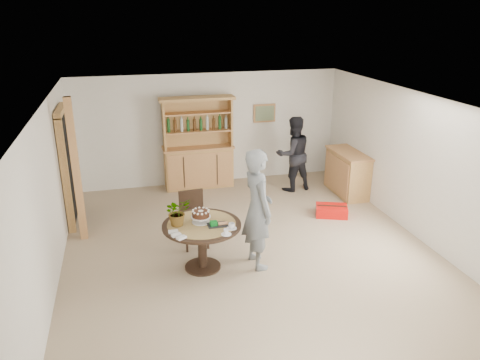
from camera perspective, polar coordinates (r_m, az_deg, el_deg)
The scene contains 17 objects.
ground at distance 7.89m, azimuth 1.22°, elevation -8.69°, with size 7.00×7.00×0.00m, color tan.
room_shell at distance 7.22m, azimuth 1.32°, elevation 3.51°, with size 6.04×7.04×2.52m.
doorway at distance 9.12m, azimuth -20.37°, elevation 1.65°, with size 0.13×1.10×2.18m.
pine_post at distance 8.30m, azimuth -19.34°, elevation 1.03°, with size 0.12×0.12×2.50m, color tan.
hutch at distance 10.49m, azimuth -5.10°, elevation 2.80°, with size 1.62×0.54×2.04m.
sideboard at distance 10.36m, azimuth 12.95°, elevation 0.86°, with size 0.54×1.26×0.94m.
dining_table at distance 7.18m, azimuth -4.67°, elevation -6.43°, with size 1.20×1.20×0.76m.
dining_chair at distance 7.95m, azimuth -5.75°, elevation -4.26°, with size 0.45×0.45×0.95m.
birthday_cake at distance 7.10m, azimuth -4.80°, elevation -4.24°, with size 0.30×0.30×0.20m.
flower_vase at distance 7.03m, azimuth -7.64°, elevation -3.86°, with size 0.38×0.33×0.42m, color #3F7233.
gift_tray at distance 7.03m, azimuth -2.81°, elevation -5.36°, with size 0.30×0.20×0.08m.
coffee_cup_a at distance 6.92m, azimuth -1.03°, elevation -5.64°, with size 0.15×0.15×0.09m.
coffee_cup_b at distance 6.75m, azimuth -1.69°, elevation -6.40°, with size 0.15×0.15×0.08m.
napkins at distance 6.78m, azimuth -7.68°, elevation -6.64°, with size 0.24×0.33×0.03m.
teen_boy at distance 7.12m, azimuth 2.15°, elevation -3.54°, with size 0.69×0.45×1.90m, color slate.
adult_person at distance 10.28m, azimuth 6.50°, elevation 3.18°, with size 0.80×0.63×1.66m, color black.
red_suitcase at distance 9.31m, azimuth 11.09°, elevation -3.70°, with size 0.70×0.59×0.21m.
Camera 1 is at (-1.88, -6.65, 3.82)m, focal length 35.00 mm.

